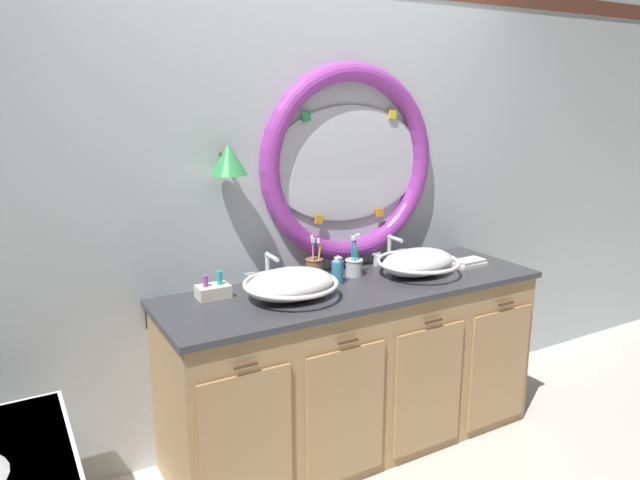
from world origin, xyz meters
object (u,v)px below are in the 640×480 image
object	(u,v)px
toothbrush_holder_left	(314,266)
toiletry_basket	(213,291)
soap_dispenser	(338,271)
sink_basin_right	(418,262)
toothbrush_holder_right	(354,266)
sink_basin_left	(291,284)
folded_hand_towel	(469,263)

from	to	relation	value
toothbrush_holder_left	toiletry_basket	bearing A→B (deg)	-175.75
toothbrush_holder_left	soap_dispenser	xyz separation A→B (m)	(0.05, -0.14, 0.00)
sink_basin_right	toiletry_basket	size ratio (longest dim) A/B	2.90
toothbrush_holder_left	toothbrush_holder_right	xyz separation A→B (m)	(0.19, -0.07, -0.01)
toiletry_basket	soap_dispenser	bearing A→B (deg)	-9.22
sink_basin_left	toiletry_basket	world-z (taller)	sink_basin_left
toothbrush_holder_left	soap_dispenser	world-z (taller)	toothbrush_holder_left
toothbrush_holder_left	soap_dispenser	distance (m)	0.15
sink_basin_right	toiletry_basket	xyz separation A→B (m)	(-1.04, 0.19, -0.04)
sink_basin_left	sink_basin_right	world-z (taller)	sink_basin_left
sink_basin_left	toothbrush_holder_left	bearing A→B (deg)	42.60
toothbrush_holder_left	folded_hand_towel	world-z (taller)	toothbrush_holder_left
sink_basin_left	folded_hand_towel	bearing A→B (deg)	-0.42
sink_basin_right	toothbrush_holder_left	distance (m)	0.54
sink_basin_left	toothbrush_holder_left	xyz separation A→B (m)	(0.25, 0.23, -0.01)
toothbrush_holder_right	soap_dispenser	bearing A→B (deg)	-154.82
sink_basin_left	soap_dispenser	size ratio (longest dim) A/B	3.09
soap_dispenser	folded_hand_towel	world-z (taller)	soap_dispenser
sink_basin_left	soap_dispenser	distance (m)	0.32
sink_basin_right	toiletry_basket	bearing A→B (deg)	169.72
toothbrush_holder_right	toiletry_basket	xyz separation A→B (m)	(-0.75, 0.03, -0.02)
folded_hand_towel	sink_basin_right	bearing A→B (deg)	178.71
sink_basin_right	toothbrush_holder_right	world-z (taller)	toothbrush_holder_right
soap_dispenser	sink_basin_right	bearing A→B (deg)	-11.77
folded_hand_towel	toothbrush_holder_right	bearing A→B (deg)	165.78
sink_basin_right	folded_hand_towel	distance (m)	0.36
sink_basin_right	toothbrush_holder_right	distance (m)	0.33
toothbrush_holder_left	folded_hand_towel	bearing A→B (deg)	-15.84
sink_basin_left	toothbrush_holder_right	size ratio (longest dim) A/B	2.00
toothbrush_holder_left	sink_basin_right	bearing A→B (deg)	-25.29
sink_basin_right	toothbrush_holder_right	xyz separation A→B (m)	(-0.29, 0.16, -0.02)
toothbrush_holder_left	soap_dispenser	bearing A→B (deg)	-68.75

